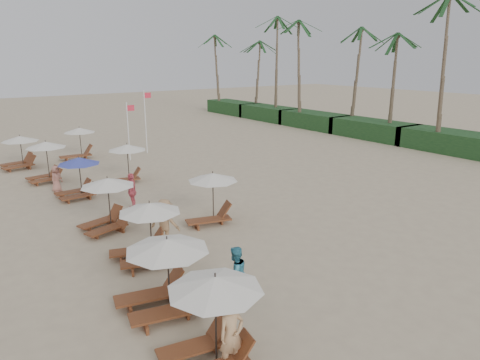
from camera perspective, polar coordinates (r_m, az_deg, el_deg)
ground at (r=17.14m, az=9.28°, el=-9.21°), size 160.00×160.00×0.00m
shrub_hedge at (r=42.23m, az=16.92°, el=6.31°), size 3.20×53.00×1.60m
palm_row at (r=42.33m, az=16.85°, el=18.74°), size 7.00×52.00×12.30m
lounger_station_0 at (r=10.80m, az=-4.05°, el=-17.55°), size 2.52×2.32×2.28m
lounger_station_1 at (r=13.05m, az=-10.23°, el=-12.08°), size 2.77×2.46×2.19m
lounger_station_2 at (r=16.11m, az=-12.25°, el=-6.76°), size 2.60×2.38×2.19m
lounger_station_3 at (r=19.42m, az=-17.17°, el=-2.86°), size 2.51×2.27×2.27m
lounger_station_4 at (r=24.43m, az=-20.47°, el=0.37°), size 2.41×2.16×2.15m
lounger_station_5 at (r=28.35m, az=-24.07°, el=2.41°), size 2.46×2.29×2.39m
lounger_station_6 at (r=32.65m, az=-26.90°, el=3.27°), size 2.68×2.36×2.15m
inland_station_0 at (r=19.37m, az=-3.79°, el=-1.77°), size 2.74×2.24×2.22m
inland_station_1 at (r=26.64m, az=-14.61°, el=2.75°), size 2.61×2.24×2.22m
inland_station_2 at (r=34.01m, az=-20.38°, el=4.70°), size 2.87×2.24×2.22m
beachgoer_near at (r=10.88m, az=-1.13°, el=-19.45°), size 0.67×0.46×1.77m
beachgoer_mid_a at (r=13.47m, az=-0.64°, el=-12.12°), size 0.93×0.76×1.74m
beachgoer_mid_b at (r=17.49m, az=-9.74°, el=-5.40°), size 1.30×1.37×1.87m
beachgoer_far_a at (r=21.81m, az=-13.86°, el=-1.44°), size 0.94×1.15×1.83m
beachgoer_far_b at (r=26.07m, az=-22.76°, el=0.16°), size 0.86×0.82×1.48m
flag_pole_near at (r=32.23m, az=-14.27°, el=6.51°), size 0.59×0.08×4.13m
flag_pole_far at (r=34.47m, az=-12.14°, el=7.79°), size 0.60×0.08×4.80m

